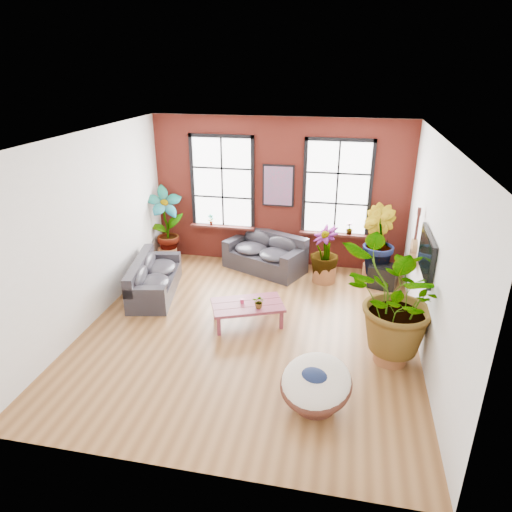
{
  "coord_description": "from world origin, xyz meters",
  "views": [
    {
      "loc": [
        1.57,
        -7.09,
        4.57
      ],
      "look_at": [
        0.0,
        0.6,
        1.25
      ],
      "focal_mm": 32.0,
      "sensor_mm": 36.0,
      "label": 1
    }
  ],
  "objects": [
    {
      "name": "sofa_back",
      "position": [
        -0.2,
        2.78,
        0.39
      ],
      "size": [
        2.09,
        1.62,
        0.86
      ],
      "rotation": [
        0.0,
        0.0,
        -0.43
      ],
      "color": "#27242C",
      "rests_on": "ground"
    },
    {
      "name": "sofa_left",
      "position": [
        -2.34,
        1.03,
        0.35
      ],
      "size": [
        1.17,
        2.06,
        0.77
      ],
      "rotation": [
        0.0,
        0.0,
        1.76
      ],
      "color": "#27242C",
      "rests_on": "ground"
    },
    {
      "name": "pot_back_right",
      "position": [
        2.3,
        2.75,
        0.17
      ],
      "size": [
        0.61,
        0.61,
        0.34
      ],
      "rotation": [
        0.0,
        0.0,
        0.36
      ],
      "color": "brown",
      "rests_on": "ground"
    },
    {
      "name": "sill_plant_left",
      "position": [
        -1.65,
        3.13,
        1.04
      ],
      "size": [
        0.17,
        0.17,
        0.27
      ],
      "primitive_type": "imported",
      "rotation": [
        0.0,
        0.0,
        0.79
      ],
      "color": "#254D14",
      "rests_on": "room"
    },
    {
      "name": "tv_wall_unit",
      "position": [
        2.93,
        0.6,
        1.54
      ],
      "size": [
        0.13,
        1.86,
        1.2
      ],
      "color": "black",
      "rests_on": "room"
    },
    {
      "name": "coffee_table",
      "position": [
        -0.09,
        0.24,
        0.37
      ],
      "size": [
        1.5,
        1.2,
        0.51
      ],
      "rotation": [
        0.0,
        0.0,
        0.39
      ],
      "color": "maroon",
      "rests_on": "ground"
    },
    {
      "name": "room",
      "position": [
        0.0,
        0.15,
        1.75
      ],
      "size": [
        6.04,
        6.54,
        3.54
      ],
      "color": "brown",
      "rests_on": "ground"
    },
    {
      "name": "pot_right_wall",
      "position": [
        2.48,
        -0.44,
        0.2
      ],
      "size": [
        0.63,
        0.63,
        0.4
      ],
      "rotation": [
        0.0,
        0.0,
        0.17
      ],
      "color": "brown",
      "rests_on": "ground"
    },
    {
      "name": "floor_plant_mid",
      "position": [
        1.19,
        2.37,
        0.72
      ],
      "size": [
        0.91,
        0.91,
        1.16
      ],
      "primitive_type": "imported",
      "rotation": [
        0.0,
        0.0,
        5.34
      ],
      "color": "#254D14",
      "rests_on": "ground"
    },
    {
      "name": "floor_plant_right_wall",
      "position": [
        2.48,
        -0.43,
        1.1
      ],
      "size": [
        2.23,
        2.22,
        1.88
      ],
      "primitive_type": "imported",
      "rotation": [
        0.0,
        0.0,
        3.88
      ],
      "color": "#254D14",
      "rests_on": "ground"
    },
    {
      "name": "poster",
      "position": [
        0.0,
        3.18,
        1.95
      ],
      "size": [
        0.74,
        0.06,
        0.98
      ],
      "color": "black",
      "rests_on": "room"
    },
    {
      "name": "table_plant",
      "position": [
        0.16,
        0.12,
        0.55
      ],
      "size": [
        0.26,
        0.23,
        0.25
      ],
      "primitive_type": "imported",
      "rotation": [
        0.0,
        0.0,
        -0.16
      ],
      "color": "#254D14",
      "rests_on": "coffee_table"
    },
    {
      "name": "papasan_chair",
      "position": [
        1.35,
        -1.8,
        0.39
      ],
      "size": [
        1.29,
        1.3,
        0.77
      ],
      "rotation": [
        0.0,
        0.0,
        -0.32
      ],
      "color": "#552A1E",
      "rests_on": "ground"
    },
    {
      "name": "sill_plant_right",
      "position": [
        1.7,
        3.13,
        1.04
      ],
      "size": [
        0.19,
        0.19,
        0.27
      ],
      "primitive_type": "imported",
      "rotation": [
        0.0,
        0.0,
        3.49
      ],
      "color": "#254D14",
      "rests_on": "room"
    },
    {
      "name": "floor_plant_back_right",
      "position": [
        2.32,
        2.74,
        0.93
      ],
      "size": [
        1.04,
        1.1,
        1.57
      ],
      "primitive_type": "imported",
      "rotation": [
        0.0,
        0.0,
        2.1
      ],
      "color": "#254D14",
      "rests_on": "ground"
    },
    {
      "name": "floor_plant_back_left",
      "position": [
        -2.68,
        2.77,
        1.02
      ],
      "size": [
        1.1,
        1.04,
        1.74
      ],
      "primitive_type": "imported",
      "rotation": [
        0.0,
        0.0,
        0.62
      ],
      "color": "#254D14",
      "rests_on": "ground"
    },
    {
      "name": "pot_mid",
      "position": [
        1.21,
        2.37,
        0.19
      ],
      "size": [
        0.7,
        0.7,
        0.38
      ],
      "rotation": [
        0.0,
        0.0,
        0.43
      ],
      "color": "brown",
      "rests_on": "ground"
    },
    {
      "name": "media_box",
      "position": [
        2.5,
        2.37,
        0.25
      ],
      "size": [
        0.7,
        0.63,
        0.49
      ],
      "rotation": [
        0.0,
        0.0,
        -0.25
      ],
      "color": "black",
      "rests_on": "ground"
    },
    {
      "name": "pot_back_left",
      "position": [
        -2.69,
        2.75,
        0.17
      ],
      "size": [
        0.59,
        0.59,
        0.35
      ],
      "rotation": [
        0.0,
        0.0,
        -0.3
      ],
      "color": "brown",
      "rests_on": "ground"
    }
  ]
}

